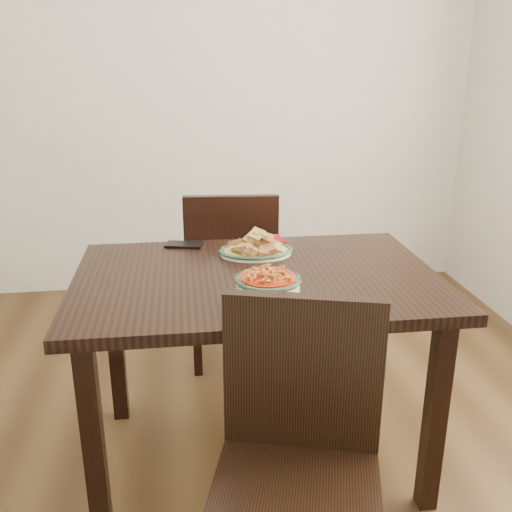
{
  "coord_description": "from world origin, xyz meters",
  "views": [
    {
      "loc": [
        -0.1,
        -1.88,
        1.45
      ],
      "look_at": [
        0.14,
        -0.04,
        0.81
      ],
      "focal_mm": 40.0,
      "sensor_mm": 36.0,
      "label": 1
    }
  ],
  "objects": [
    {
      "name": "smartphone",
      "position": [
        -0.1,
        0.29,
        0.76
      ],
      "size": [
        0.16,
        0.11,
        0.01
      ],
      "primitive_type": "cube",
      "rotation": [
        0.0,
        0.0,
        -0.23
      ],
      "color": "black",
      "rests_on": "dining_table"
    },
    {
      "name": "noodle_bowl",
      "position": [
        0.15,
        -0.26,
        0.79
      ],
      "size": [
        0.21,
        0.21,
        0.08
      ],
      "color": "beige",
      "rests_on": "dining_table"
    },
    {
      "name": "wall_back",
      "position": [
        0.0,
        1.75,
        1.3
      ],
      "size": [
        3.5,
        0.1,
        2.6
      ],
      "primitive_type": "cube",
      "color": "beige",
      "rests_on": "ground"
    },
    {
      "name": "fish_plate",
      "position": [
        0.16,
        0.15,
        0.79
      ],
      "size": [
        0.27,
        0.21,
        0.11
      ],
      "color": "#F4E8CE",
      "rests_on": "dining_table"
    },
    {
      "name": "floor",
      "position": [
        0.0,
        0.0,
        0.0
      ],
      "size": [
        3.5,
        3.5,
        0.0
      ],
      "primitive_type": "plane",
      "color": "#382411",
      "rests_on": "ground"
    },
    {
      "name": "napkin",
      "position": [
        0.23,
        0.29,
        0.76
      ],
      "size": [
        0.15,
        0.13,
        0.01
      ],
      "primitive_type": "cube",
      "rotation": [
        0.0,
        0.0,
        0.12
      ],
      "color": "maroon",
      "rests_on": "dining_table"
    },
    {
      "name": "dining_table",
      "position": [
        0.14,
        -0.06,
        0.66
      ],
      "size": [
        1.25,
        0.83,
        0.75
      ],
      "color": "black",
      "rests_on": "ground"
    },
    {
      "name": "chair_far",
      "position": [
        0.11,
        0.64,
        0.5
      ],
      "size": [
        0.45,
        0.45,
        0.89
      ],
      "rotation": [
        0.0,
        0.0,
        3.06
      ],
      "color": "black",
      "rests_on": "ground"
    },
    {
      "name": "chair_near",
      "position": [
        0.16,
        -0.7,
        0.5
      ],
      "size": [
        0.52,
        0.52,
        0.89
      ],
      "rotation": [
        0.0,
        0.0,
        -0.27
      ],
      "color": "black",
      "rests_on": "ground"
    }
  ]
}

